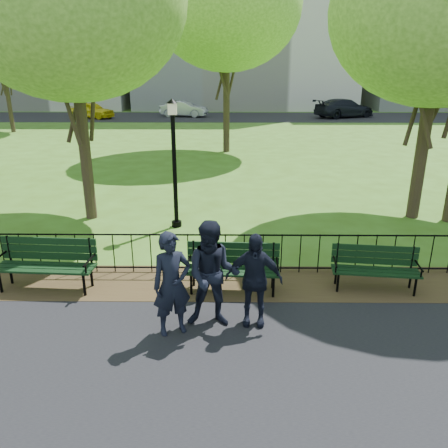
{
  "coord_description": "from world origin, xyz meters",
  "views": [
    {
      "loc": [
        0.26,
        -6.59,
        4.17
      ],
      "look_at": [
        0.18,
        1.5,
        1.3
      ],
      "focal_mm": 35.0,
      "sensor_mm": 36.0,
      "label": 1
    }
  ],
  "objects_px": {
    "park_bench_left_a": "(46,259)",
    "sedan_dark": "(344,108)",
    "tree_far_c": "(227,5)",
    "person_left": "(172,284)",
    "sedan_silver": "(184,109)",
    "park_bench_right_a": "(375,263)",
    "person_right": "(254,280)",
    "park_bench_main": "(219,261)",
    "taxi": "(91,110)",
    "tree_near_e": "(443,9)",
    "lamppost": "(174,160)",
    "person_mid": "(213,275)"
  },
  "relations": [
    {
      "from": "park_bench_left_a",
      "to": "sedan_dark",
      "type": "bearing_deg",
      "value": 70.59
    },
    {
      "from": "tree_far_c",
      "to": "person_left",
      "type": "height_order",
      "value": "tree_far_c"
    },
    {
      "from": "sedan_silver",
      "to": "park_bench_right_a",
      "type": "bearing_deg",
      "value": -155.11
    },
    {
      "from": "person_right",
      "to": "park_bench_main",
      "type": "bearing_deg",
      "value": 123.5
    },
    {
      "from": "park_bench_main",
      "to": "taxi",
      "type": "distance_m",
      "value": 34.77
    },
    {
      "from": "taxi",
      "to": "sedan_dark",
      "type": "xyz_separation_m",
      "value": [
        22.96,
        0.96,
        0.11
      ]
    },
    {
      "from": "tree_near_e",
      "to": "sedan_silver",
      "type": "xyz_separation_m",
      "value": [
        -9.66,
        29.26,
        -4.91
      ]
    },
    {
      "from": "park_bench_main",
      "to": "sedan_silver",
      "type": "relative_size",
      "value": 0.43
    },
    {
      "from": "lamppost",
      "to": "person_right",
      "type": "height_order",
      "value": "lamppost"
    },
    {
      "from": "person_right",
      "to": "tree_near_e",
      "type": "bearing_deg",
      "value": 54.39
    },
    {
      "from": "park_bench_left_a",
      "to": "taxi",
      "type": "bearing_deg",
      "value": 108.75
    },
    {
      "from": "tree_far_c",
      "to": "sedan_silver",
      "type": "height_order",
      "value": "tree_far_c"
    },
    {
      "from": "park_bench_left_a",
      "to": "lamppost",
      "type": "relative_size",
      "value": 0.57
    },
    {
      "from": "person_left",
      "to": "person_mid",
      "type": "distance_m",
      "value": 0.7
    },
    {
      "from": "park_bench_main",
      "to": "person_left",
      "type": "bearing_deg",
      "value": -113.65
    },
    {
      "from": "park_bench_right_a",
      "to": "person_left",
      "type": "height_order",
      "value": "person_left"
    },
    {
      "from": "park_bench_right_a",
      "to": "sedan_silver",
      "type": "relative_size",
      "value": 0.4
    },
    {
      "from": "person_left",
      "to": "person_right",
      "type": "bearing_deg",
      "value": -11.08
    },
    {
      "from": "person_left",
      "to": "person_mid",
      "type": "xyz_separation_m",
      "value": [
        0.66,
        0.24,
        0.05
      ]
    },
    {
      "from": "park_bench_right_a",
      "to": "person_right",
      "type": "height_order",
      "value": "person_right"
    },
    {
      "from": "tree_near_e",
      "to": "taxi",
      "type": "bearing_deg",
      "value": 122.72
    },
    {
      "from": "park_bench_right_a",
      "to": "lamppost",
      "type": "height_order",
      "value": "lamppost"
    },
    {
      "from": "person_right",
      "to": "sedan_silver",
      "type": "distance_m",
      "value": 35.44
    },
    {
      "from": "tree_far_c",
      "to": "sedan_silver",
      "type": "xyz_separation_m",
      "value": [
        -4.03,
        18.24,
        -6.41
      ]
    },
    {
      "from": "taxi",
      "to": "park_bench_left_a",
      "type": "bearing_deg",
      "value": -142.03
    },
    {
      "from": "lamppost",
      "to": "person_left",
      "type": "height_order",
      "value": "lamppost"
    },
    {
      "from": "person_mid",
      "to": "sedan_dark",
      "type": "xyz_separation_m",
      "value": [
        10.85,
        34.72,
        -0.1
      ]
    },
    {
      "from": "park_bench_left_a",
      "to": "park_bench_right_a",
      "type": "distance_m",
      "value": 6.53
    },
    {
      "from": "person_mid",
      "to": "sedan_silver",
      "type": "distance_m",
      "value": 35.4
    },
    {
      "from": "park_bench_left_a",
      "to": "taxi",
      "type": "distance_m",
      "value": 33.59
    },
    {
      "from": "tree_far_c",
      "to": "lamppost",
      "type": "bearing_deg",
      "value": -96.4
    },
    {
      "from": "taxi",
      "to": "sedan_silver",
      "type": "distance_m",
      "value": 8.34
    },
    {
      "from": "park_bench_main",
      "to": "tree_far_c",
      "type": "bearing_deg",
      "value": 92.9
    },
    {
      "from": "park_bench_left_a",
      "to": "park_bench_main",
      "type": "bearing_deg",
      "value": 1.31
    },
    {
      "from": "park_bench_main",
      "to": "park_bench_right_a",
      "type": "height_order",
      "value": "park_bench_main"
    },
    {
      "from": "tree_far_c",
      "to": "taxi",
      "type": "distance_m",
      "value": 21.77
    },
    {
      "from": "sedan_silver",
      "to": "park_bench_main",
      "type": "bearing_deg",
      "value": -160.26
    },
    {
      "from": "park_bench_right_a",
      "to": "tree_near_e",
      "type": "distance_m",
      "value": 7.31
    },
    {
      "from": "park_bench_right_a",
      "to": "tree_far_c",
      "type": "relative_size",
      "value": 0.17
    },
    {
      "from": "person_mid",
      "to": "sedan_dark",
      "type": "distance_m",
      "value": 36.37
    },
    {
      "from": "sedan_dark",
      "to": "person_mid",
      "type": "bearing_deg",
      "value": 138.35
    },
    {
      "from": "park_bench_main",
      "to": "taxi",
      "type": "height_order",
      "value": "taxi"
    },
    {
      "from": "tree_far_c",
      "to": "person_left",
      "type": "distance_m",
      "value": 18.3
    },
    {
      "from": "sedan_silver",
      "to": "taxi",
      "type": "bearing_deg",
      "value": 112.95
    },
    {
      "from": "park_bench_main",
      "to": "person_left",
      "type": "height_order",
      "value": "person_left"
    },
    {
      "from": "sedan_silver",
      "to": "person_right",
      "type": "bearing_deg",
      "value": -159.48
    },
    {
      "from": "person_right",
      "to": "sedan_silver",
      "type": "relative_size",
      "value": 0.38
    },
    {
      "from": "park_bench_left_a",
      "to": "person_mid",
      "type": "distance_m",
      "value": 3.63
    },
    {
      "from": "park_bench_main",
      "to": "person_mid",
      "type": "distance_m",
      "value": 1.23
    },
    {
      "from": "sedan_dark",
      "to": "taxi",
      "type": "bearing_deg",
      "value": 68.09
    }
  ]
}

